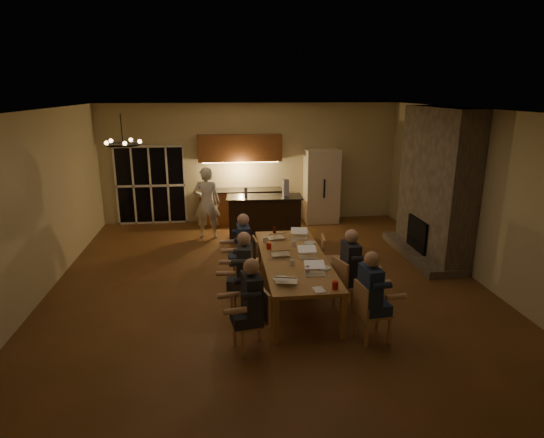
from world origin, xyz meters
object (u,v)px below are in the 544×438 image
at_px(mug_back, 265,240).
at_px(laptop_b, 315,268).
at_px(standing_person, 207,203).
at_px(redcup_mid, 269,246).
at_px(dining_table, 294,277).
at_px(can_silver, 307,269).
at_px(person_left_mid, 245,273).
at_px(plate_left, 282,279).
at_px(person_right_near, 370,297).
at_px(laptop_a, 287,275).
at_px(chair_left_near, 251,321).
at_px(person_left_near, 252,306).
at_px(bar_island, 265,218).
at_px(person_left_far, 244,250).
at_px(plate_far, 310,243).
at_px(chair_right_mid, 350,284).
at_px(bar_blender, 286,188).
at_px(laptop_d, 308,252).
at_px(chair_right_near, 373,312).
at_px(chandelier, 123,144).
at_px(can_right, 314,247).
at_px(chair_right_far, 333,259).
at_px(laptop_f, 299,233).
at_px(chair_left_mid, 244,288).
at_px(redcup_near, 335,285).
at_px(mug_mid, 293,243).
at_px(laptop_c, 280,249).
at_px(mug_front, 292,263).
at_px(chair_left_far, 245,262).

bearing_deg(mug_back, laptop_b, -69.36).
xyz_separation_m(standing_person, redcup_mid, (1.18, -3.11, -0.07)).
bearing_deg(dining_table, can_silver, -82.23).
bearing_deg(person_left_mid, plate_left, 55.22).
relative_size(person_right_near, laptop_b, 4.31).
distance_m(laptop_a, redcup_mid, 1.49).
xyz_separation_m(chair_left_near, redcup_mid, (0.48, 2.06, 0.37)).
xyz_separation_m(person_left_near, person_left_mid, (-0.03, 1.18, 0.00)).
distance_m(bar_island, person_left_far, 2.70).
distance_m(person_left_far, plate_far, 1.25).
relative_size(chair_right_mid, standing_person, 0.50).
bearing_deg(bar_island, laptop_b, -81.38).
xyz_separation_m(chair_right_mid, bar_blender, (-0.53, 3.79, 0.83)).
distance_m(laptop_b, laptop_d, 0.74).
height_order(person_right_near, standing_person, standing_person).
bearing_deg(person_right_near, chair_right_near, -71.61).
height_order(laptop_a, can_silver, laptop_a).
distance_m(chair_right_near, chandelier, 4.42).
xyz_separation_m(mug_back, can_right, (0.83, -0.55, 0.01)).
distance_m(chair_right_far, laptop_a, 2.01).
xyz_separation_m(laptop_f, can_right, (0.15, -0.70, -0.05)).
height_order(person_right_near, plate_left, person_right_near).
bearing_deg(plate_far, laptop_a, -111.98).
xyz_separation_m(chair_left_mid, laptop_b, (1.10, -0.30, 0.42)).
xyz_separation_m(chair_left_near, chair_right_mid, (1.71, 1.06, 0.00)).
distance_m(chair_right_far, redcup_near, 2.03).
bearing_deg(chair_right_mid, mug_mid, 16.51).
distance_m(chair_right_far, redcup_mid, 1.30).
bearing_deg(person_right_near, person_left_near, 86.99).
height_order(redcup_near, can_silver, same).
xyz_separation_m(person_right_near, person_left_mid, (-1.72, 1.10, 0.00)).
height_order(chair_right_mid, person_left_far, person_left_far).
xyz_separation_m(mug_mid, can_silver, (0.02, -1.28, 0.01)).
distance_m(laptop_b, redcup_mid, 1.39).
xyz_separation_m(laptop_b, redcup_mid, (-0.59, 1.25, -0.05)).
bearing_deg(bar_blender, can_right, -101.32).
xyz_separation_m(laptop_f, plate_far, (0.15, -0.33, -0.10)).
height_order(chair_right_near, redcup_mid, chair_right_near).
height_order(dining_table, chair_right_near, chair_right_near).
bearing_deg(mug_back, person_left_near, -99.97).
distance_m(laptop_d, redcup_near, 1.31).
bearing_deg(plate_left, chair_right_near, -25.37).
relative_size(chair_left_mid, bar_blender, 2.24).
distance_m(dining_table, laptop_b, 0.96).
xyz_separation_m(chair_right_near, standing_person, (-2.48, 5.09, 0.44)).
xyz_separation_m(laptop_c, mug_front, (0.13, -0.51, -0.06)).
bearing_deg(chair_left_near, laptop_f, 142.04).
height_order(standing_person, laptop_a, standing_person).
bearing_deg(chair_left_far, redcup_near, 25.19).
distance_m(chair_right_near, redcup_mid, 2.40).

